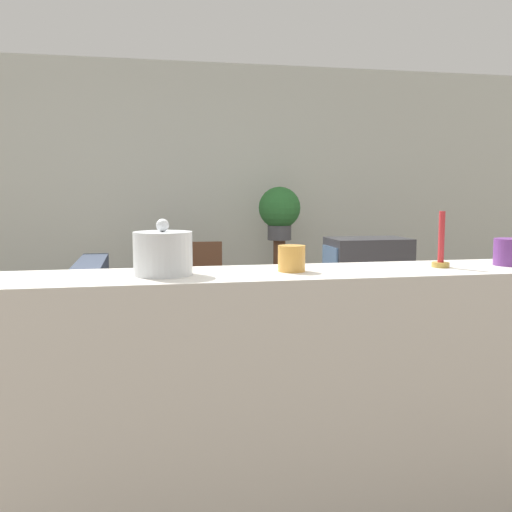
# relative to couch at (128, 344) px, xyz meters

# --- Properties ---
(ground_plane) EXTENTS (14.00, 14.00, 0.00)m
(ground_plane) POSITION_rel_couch_xyz_m (0.54, -1.29, -0.29)
(ground_plane) COLOR #756656
(wall_back) EXTENTS (9.00, 0.06, 2.70)m
(wall_back) POSITION_rel_couch_xyz_m (0.54, 2.14, 1.06)
(wall_back) COLOR silver
(wall_back) RESTS_ON ground_plane
(couch) EXTENTS (0.83, 1.76, 0.85)m
(couch) POSITION_rel_couch_xyz_m (0.00, 0.00, 0.00)
(couch) COLOR #384256
(couch) RESTS_ON ground_plane
(tv_stand) EXTENTS (0.70, 0.45, 0.40)m
(tv_stand) POSITION_rel_couch_xyz_m (1.92, 0.40, -0.09)
(tv_stand) COLOR brown
(tv_stand) RESTS_ON ground_plane
(television) EXTENTS (0.65, 0.43, 0.57)m
(television) POSITION_rel_couch_xyz_m (1.92, 0.40, 0.40)
(television) COLOR #333338
(television) RESTS_ON tv_stand
(wooden_chair) EXTENTS (0.44, 0.44, 0.89)m
(wooden_chair) POSITION_rel_couch_xyz_m (0.65, 1.20, 0.20)
(wooden_chair) COLOR brown
(wooden_chair) RESTS_ON ground_plane
(plant_stand) EXTENTS (0.12, 0.12, 0.88)m
(plant_stand) POSITION_rel_couch_xyz_m (1.46, 1.55, 0.14)
(plant_stand) COLOR brown
(plant_stand) RESTS_ON ground_plane
(potted_plant) EXTENTS (0.42, 0.42, 0.53)m
(potted_plant) POSITION_rel_couch_xyz_m (1.46, 1.55, 0.88)
(potted_plant) COLOR #4C4C51
(potted_plant) RESTS_ON plant_stand
(foreground_counter) EXTENTS (2.65, 0.44, 1.05)m
(foreground_counter) POSITION_rel_couch_xyz_m (0.54, -1.90, 0.23)
(foreground_counter) COLOR silver
(foreground_counter) RESTS_ON ground_plane
(decorative_bowl) EXTENTS (0.21, 0.21, 0.20)m
(decorative_bowl) POSITION_rel_couch_xyz_m (0.18, -1.90, 0.83)
(decorative_bowl) COLOR silver
(decorative_bowl) RESTS_ON foreground_counter
(candle_jar) EXTENTS (0.10, 0.10, 0.10)m
(candle_jar) POSITION_rel_couch_xyz_m (0.66, -1.90, 0.80)
(candle_jar) COLOR gold
(candle_jar) RESTS_ON foreground_counter
(candlestick) EXTENTS (0.07, 0.07, 0.22)m
(candlestick) POSITION_rel_couch_xyz_m (1.28, -1.90, 0.82)
(candlestick) COLOR #B7933D
(candlestick) RESTS_ON foreground_counter
(coffee_tin) EXTENTS (0.13, 0.13, 0.11)m
(coffee_tin) POSITION_rel_couch_xyz_m (1.59, -1.90, 0.81)
(coffee_tin) COLOR #66337F
(coffee_tin) RESTS_ON foreground_counter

